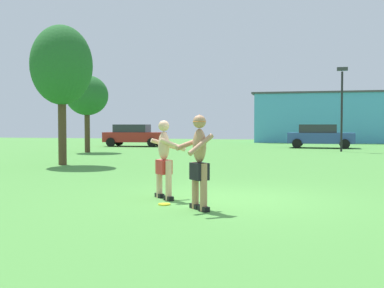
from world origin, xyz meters
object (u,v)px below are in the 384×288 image
(car_red_far_end, at_px, (134,135))
(tree_right_field, at_px, (87,96))
(player_with_cap, at_px, (199,158))
(player_in_red, at_px, (164,158))
(frisbee, at_px, (164,204))
(car_blue_mid_lot, at_px, (320,136))
(lamp_post, at_px, (342,99))
(tree_left_field, at_px, (62,66))

(car_red_far_end, xyz_separation_m, tree_right_field, (0.00, -7.55, 2.36))
(player_with_cap, distance_m, player_in_red, 1.45)
(player_with_cap, xyz_separation_m, frisbee, (-0.77, 0.37, -0.95))
(car_blue_mid_lot, bearing_deg, player_with_cap, -97.38)
(frisbee, bearing_deg, tree_right_field, 120.53)
(player_with_cap, bearing_deg, player_in_red, 132.61)
(tree_right_field, bearing_deg, lamp_post, 16.01)
(frisbee, xyz_separation_m, car_red_far_end, (-9.12, 23.01, 0.81))
(frisbee, height_order, car_blue_mid_lot, car_blue_mid_lot)
(player_with_cap, relative_size, car_red_far_end, 0.40)
(frisbee, xyz_separation_m, car_blue_mid_lot, (3.88, 23.60, 0.81))
(player_in_red, bearing_deg, lamp_post, 74.78)
(car_blue_mid_lot, distance_m, car_red_far_end, 13.01)
(car_red_far_end, relative_size, tree_right_field, 1.02)
(player_in_red, relative_size, car_blue_mid_lot, 0.38)
(lamp_post, bearing_deg, frisbee, -104.13)
(car_blue_mid_lot, height_order, lamp_post, lamp_post)
(player_in_red, bearing_deg, car_blue_mid_lot, 79.89)
(tree_left_field, bearing_deg, car_blue_mid_lot, 57.10)
(player_in_red, bearing_deg, car_red_far_end, 111.77)
(car_blue_mid_lot, distance_m, lamp_post, 4.79)
(player_in_red, height_order, tree_left_field, tree_left_field)
(car_red_far_end, bearing_deg, player_with_cap, -67.07)
(player_in_red, height_order, lamp_post, lamp_post)
(car_blue_mid_lot, height_order, tree_right_field, tree_right_field)
(player_with_cap, height_order, player_in_red, player_with_cap)
(frisbee, bearing_deg, player_with_cap, -25.58)
(car_blue_mid_lot, relative_size, lamp_post, 0.90)
(tree_right_field, bearing_deg, car_blue_mid_lot, 32.04)
(player_in_red, relative_size, lamp_post, 0.34)
(player_with_cap, bearing_deg, tree_right_field, 122.00)
(player_with_cap, xyz_separation_m, car_red_far_end, (-9.89, 23.38, -0.14))
(tree_right_field, bearing_deg, player_with_cap, -58.00)
(car_blue_mid_lot, relative_size, tree_right_field, 1.01)
(tree_left_field, bearing_deg, car_red_far_end, 100.07)
(player_with_cap, bearing_deg, lamp_post, 78.24)
(player_with_cap, relative_size, tree_left_field, 0.32)
(player_with_cap, bearing_deg, car_blue_mid_lot, 82.62)
(frisbee, distance_m, lamp_post, 20.32)
(frisbee, bearing_deg, car_red_far_end, 111.62)
(car_red_far_end, xyz_separation_m, tree_left_field, (2.72, -15.31, 2.99))
(tree_right_field, bearing_deg, car_red_far_end, 90.01)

